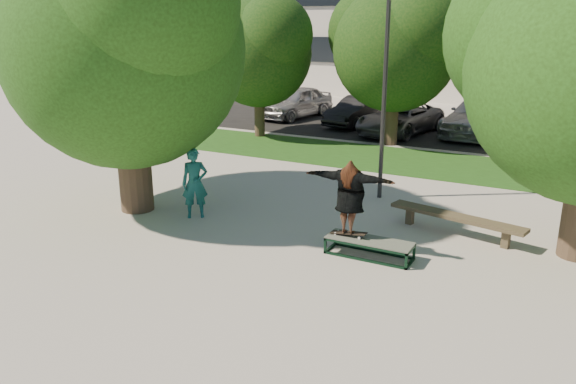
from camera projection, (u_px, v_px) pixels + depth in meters
The scene contains 16 objects.
ground at pixel (255, 252), 11.90m from camera, with size 120.00×120.00×0.00m, color #B0ABA2.
grass_strip at pixel (423, 163), 19.46m from camera, with size 30.00×4.00×0.02m, color #1C4313.
asphalt_strip at pixel (440, 130), 25.39m from camera, with size 40.00×8.00×0.01m, color black.
tree_left at pixel (124, 34), 13.49m from camera, with size 6.96×5.95×7.12m.
bg_tree_left at pixel (258, 47), 23.14m from camera, with size 5.28×4.51×5.77m.
bg_tree_mid at pixel (395, 41), 21.41m from camera, with size 5.76×4.92×6.24m.
bg_tree_right at pixel (549, 60), 18.64m from camera, with size 5.04×4.31×5.43m.
lamppost at pixel (385, 83), 14.76m from camera, with size 0.25×0.15×6.11m.
grind_box at pixel (369, 248), 11.64m from camera, with size 1.80×0.60×0.38m.
skater_rig at pixel (350, 197), 11.55m from camera, with size 1.93×0.57×1.64m.
bystander at pixel (195, 183), 13.84m from camera, with size 0.64×0.42×1.75m, color #175855.
bench at pixel (456, 218), 12.76m from camera, with size 3.18×1.10×0.48m.
car_silver_a at pixel (296, 102), 28.65m from camera, with size 1.88×4.66×1.59m, color #A7A6AB.
car_dark at pixel (358, 111), 26.43m from camera, with size 1.44×4.13×1.36m, color black.
car_grey at pixel (400, 119), 24.44m from camera, with size 2.24×4.85×1.35m, color #5A5A5F.
car_silver_b at pixel (481, 116), 24.22m from camera, with size 2.26×5.57×1.62m, color #A8A7AC.
Camera 1 is at (5.83, -9.38, 4.67)m, focal length 35.00 mm.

